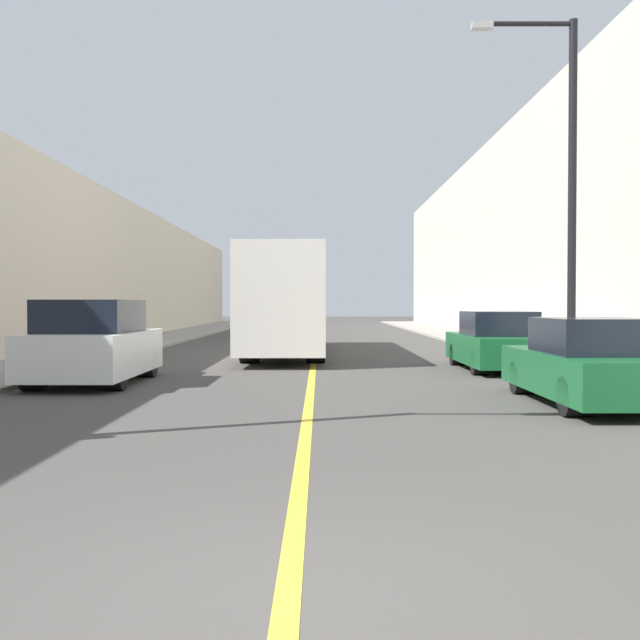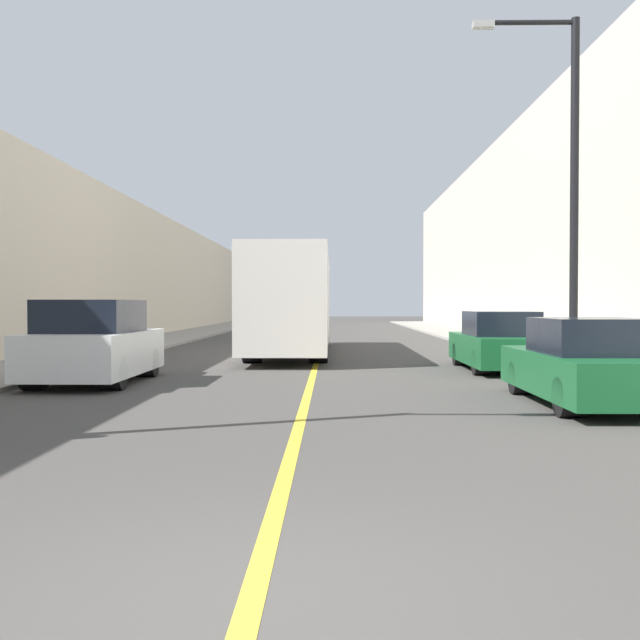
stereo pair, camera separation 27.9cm
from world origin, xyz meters
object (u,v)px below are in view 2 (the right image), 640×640
object	(u,v)px
parked_suv_left	(94,345)
bus	(293,301)
car_right_mid	(499,344)
car_right_near	(587,366)
street_lamp_right	(566,173)

from	to	relation	value
parked_suv_left	bus	bearing A→B (deg)	68.53
car_right_mid	bus	bearing A→B (deg)	132.06
car_right_near	car_right_mid	xyz separation A→B (m)	(-0.01, 6.70, 0.02)
bus	car_right_near	xyz separation A→B (m)	(5.69, -13.01, -1.16)
parked_suv_left	car_right_mid	xyz separation A→B (m)	(9.48, 3.36, -0.15)
parked_suv_left	car_right_near	bearing A→B (deg)	-19.43
parked_suv_left	car_right_mid	world-z (taller)	parked_suv_left
parked_suv_left	car_right_mid	bearing A→B (deg)	19.49
bus	car_right_near	distance (m)	14.24
car_right_mid	street_lamp_right	bearing A→B (deg)	-51.35
bus	car_right_mid	bearing A→B (deg)	-47.94
bus	car_right_mid	size ratio (longest dim) A/B	2.74
car_right_near	street_lamp_right	bearing A→B (deg)	76.64
bus	street_lamp_right	world-z (taller)	street_lamp_right
car_right_near	parked_suv_left	bearing A→B (deg)	160.57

